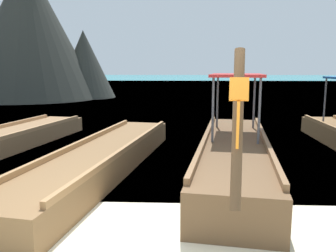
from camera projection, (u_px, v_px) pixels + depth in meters
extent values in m
plane|color=teal|center=(182.00, 80.00, 64.60)|extent=(120.00, 120.00, 0.00)
cube|color=#AF7F52|center=(18.00, 133.00, 8.72)|extent=(1.24, 6.09, 0.10)
cube|color=brown|center=(103.00, 159.00, 7.17)|extent=(2.30, 6.96, 0.51)
cube|color=#9F7246|center=(78.00, 144.00, 7.23)|extent=(1.10, 6.24, 0.10)
cube|color=#9F7246|center=(128.00, 146.00, 7.01)|extent=(1.10, 6.24, 0.10)
cube|color=brown|center=(234.00, 156.00, 7.13)|extent=(2.22, 6.45, 0.65)
cube|color=brown|center=(205.00, 138.00, 7.19)|extent=(0.93, 5.77, 0.10)
cube|color=brown|center=(265.00, 140.00, 6.96)|extent=(0.93, 5.77, 0.10)
cylinder|color=brown|center=(238.00, 127.00, 3.75)|extent=(0.22, 0.69, 1.75)
cube|color=orange|center=(239.00, 89.00, 3.54)|extent=(0.22, 0.16, 0.25)
cube|color=orange|center=(238.00, 125.00, 3.58)|extent=(0.04, 0.08, 0.51)
cylinder|color=#4C4C51|center=(213.00, 110.00, 6.90)|extent=(0.06, 0.06, 1.32)
cylinder|color=#4C4C51|center=(259.00, 111.00, 6.73)|extent=(0.06, 0.06, 1.32)
cylinder|color=#4C4C51|center=(217.00, 102.00, 8.74)|extent=(0.06, 0.06, 1.32)
cylinder|color=#4C4C51|center=(254.00, 102.00, 8.57)|extent=(0.06, 0.06, 1.32)
cube|color=#AD2323|center=(237.00, 75.00, 7.62)|extent=(1.41, 2.24, 0.06)
cylinder|color=#4C4C51|center=(325.00, 101.00, 10.13)|extent=(0.05, 0.05, 1.36)
cone|color=#2D302B|center=(29.00, 29.00, 24.23)|extent=(9.69, 9.69, 9.89)
cone|color=#32352F|center=(84.00, 64.00, 25.44)|extent=(4.53, 4.53, 4.97)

